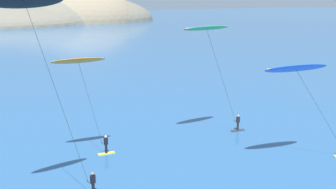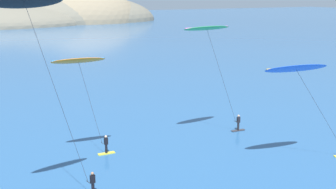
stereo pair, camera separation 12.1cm
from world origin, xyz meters
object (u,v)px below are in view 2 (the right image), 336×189
object	(u,v)px
kitesurfer_black	(30,17)
kitesurfer_blue	(300,74)
kitesurfer_orange	(81,70)
kitesurfer_green	(210,38)

from	to	relation	value
kitesurfer_black	kitesurfer_blue	bearing A→B (deg)	-4.83
kitesurfer_blue	kitesurfer_orange	bearing A→B (deg)	147.64
kitesurfer_black	kitesurfer_green	size ratio (longest dim) A/B	1.28
kitesurfer_orange	kitesurfer_black	bearing A→B (deg)	-123.04
kitesurfer_black	kitesurfer_blue	world-z (taller)	kitesurfer_black
kitesurfer_orange	kitesurfer_green	bearing A→B (deg)	-2.89
kitesurfer_blue	kitesurfer_green	bearing A→B (deg)	107.34
kitesurfer_green	kitesurfer_blue	bearing A→B (deg)	-72.66
kitesurfer_black	kitesurfer_blue	xyz separation A→B (m)	(19.86, -1.68, -4.86)
kitesurfer_blue	kitesurfer_orange	world-z (taller)	kitesurfer_orange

